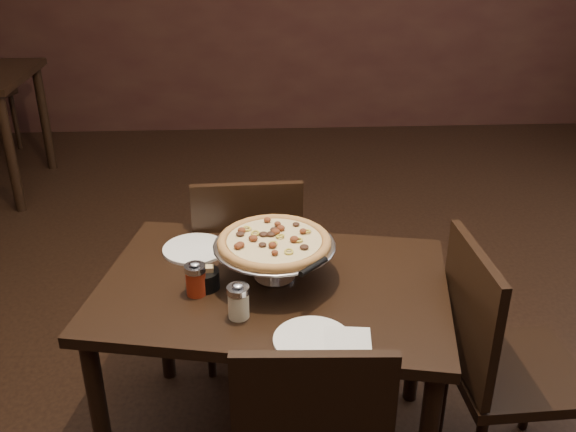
{
  "coord_description": "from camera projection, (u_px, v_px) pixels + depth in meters",
  "views": [
    {
      "loc": [
        -0.12,
        -1.84,
        1.77
      ],
      "look_at": [
        -0.02,
        -0.05,
        0.9
      ],
      "focal_mm": 40.0,
      "sensor_mm": 36.0,
      "label": 1
    }
  ],
  "objects": [
    {
      "name": "room",
      "position": [
        316.0,
        45.0,
        1.84
      ],
      "size": [
        6.04,
        7.04,
        2.84
      ],
      "color": "black",
      "rests_on": "ground"
    },
    {
      "name": "dining_table",
      "position": [
        273.0,
        307.0,
        2.07
      ],
      "size": [
        1.21,
        0.92,
        0.68
      ],
      "rotation": [
        0.0,
        0.0,
        -0.19
      ],
      "color": "black",
      "rests_on": "ground"
    },
    {
      "name": "pizza_stand",
      "position": [
        274.0,
        242.0,
        2.0
      ],
      "size": [
        0.39,
        0.39,
        0.16
      ],
      "color": "#B0B0B7",
      "rests_on": "dining_table"
    },
    {
      "name": "parmesan_shaker",
      "position": [
        238.0,
        301.0,
        1.85
      ],
      "size": [
        0.07,
        0.07,
        0.11
      ],
      "color": "#F1E9BB",
      "rests_on": "dining_table"
    },
    {
      "name": "pepper_flake_shaker",
      "position": [
        196.0,
        279.0,
        1.95
      ],
      "size": [
        0.07,
        0.07,
        0.11
      ],
      "color": "maroon",
      "rests_on": "dining_table"
    },
    {
      "name": "packet_caddy",
      "position": [
        204.0,
        278.0,
        2.0
      ],
      "size": [
        0.1,
        0.1,
        0.08
      ],
      "rotation": [
        0.0,
        0.0,
        0.02
      ],
      "color": "black",
      "rests_on": "dining_table"
    },
    {
      "name": "napkin_stack",
      "position": [
        347.0,
        343.0,
        1.75
      ],
      "size": [
        0.14,
        0.14,
        0.01
      ],
      "primitive_type": "cube",
      "rotation": [
        0.0,
        0.0,
        -0.11
      ],
      "color": "white",
      "rests_on": "dining_table"
    },
    {
      "name": "plate_left",
      "position": [
        195.0,
        249.0,
        2.22
      ],
      "size": [
        0.22,
        0.22,
        0.01
      ],
      "primitive_type": "cylinder",
      "color": "white",
      "rests_on": "dining_table"
    },
    {
      "name": "plate_near",
      "position": [
        312.0,
        340.0,
        1.76
      ],
      "size": [
        0.22,
        0.22,
        0.01
      ],
      "primitive_type": "cylinder",
      "color": "white",
      "rests_on": "dining_table"
    },
    {
      "name": "serving_spatula",
      "position": [
        313.0,
        267.0,
        1.88
      ],
      "size": [
        0.16,
        0.16,
        0.02
      ],
      "rotation": [
        0.0,
        0.0,
        -0.73
      ],
      "color": "#B0B0B7",
      "rests_on": "pizza_stand"
    },
    {
      "name": "chair_far",
      "position": [
        248.0,
        263.0,
        2.56
      ],
      "size": [
        0.42,
        0.42,
        0.87
      ],
      "rotation": [
        0.0,
        0.0,
        3.18
      ],
      "color": "black",
      "rests_on": "ground"
    },
    {
      "name": "chair_side",
      "position": [
        498.0,
        358.0,
        2.03
      ],
      "size": [
        0.42,
        0.42,
        0.87
      ],
      "rotation": [
        0.0,
        0.0,
        1.62
      ],
      "color": "black",
      "rests_on": "ground"
    }
  ]
}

